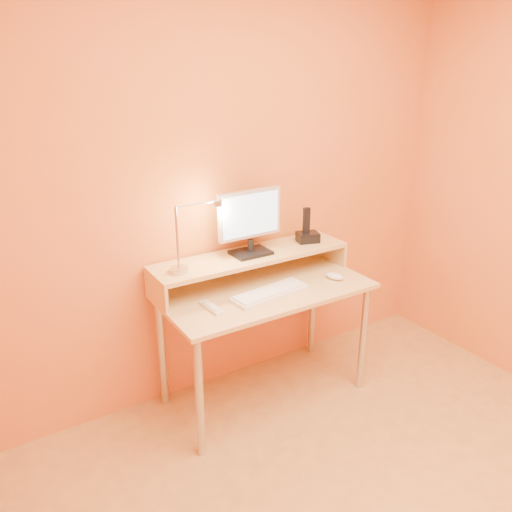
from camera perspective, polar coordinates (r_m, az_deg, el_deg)
wall_back at (r=2.91m, az=-2.30°, el=8.08°), size 3.00×0.04×2.50m
desk_leg_fl at (r=2.60m, az=-6.48°, el=-15.87°), size 0.04×0.04×0.69m
desk_leg_fr at (r=3.13m, az=12.18°, el=-9.23°), size 0.04×0.04×0.69m
desk_leg_bl at (r=2.98m, az=-10.74°, el=-10.80°), size 0.04×0.04×0.69m
desk_leg_br at (r=3.46m, az=6.48°, el=-5.83°), size 0.04×0.04×0.69m
desk_lower at (r=2.83m, az=1.08°, el=-3.94°), size 1.20×0.60×0.02m
shelf_riser_left at (r=2.68m, az=-11.38°, el=-3.96°), size 0.02×0.30×0.14m
shelf_riser_right at (r=3.24m, az=8.45°, el=0.65°), size 0.02×0.30×0.14m
desk_shelf at (r=2.88m, az=-0.51°, el=0.01°), size 1.20×0.30×0.02m
monitor_foot at (r=2.87m, az=-0.60°, el=0.39°), size 0.22×0.16×0.02m
monitor_neck at (r=2.86m, az=-0.61°, el=1.22°), size 0.04×0.04×0.07m
monitor_panel at (r=2.81m, az=-0.73°, el=4.83°), size 0.40×0.05×0.27m
monitor_back at (r=2.83m, az=-0.97°, el=4.94°), size 0.36×0.02×0.23m
monitor_screen at (r=2.80m, az=-0.53°, el=4.74°), size 0.36×0.02×0.24m
lamp_base at (r=2.65m, az=-8.79°, el=-1.57°), size 0.10×0.10×0.02m
lamp_post at (r=2.59m, az=-9.01°, el=2.06°), size 0.01×0.01×0.33m
lamp_arm at (r=2.59m, az=-6.77°, el=5.98°), size 0.24×0.01×0.01m
lamp_head at (r=2.65m, az=-4.40°, el=6.04°), size 0.04×0.04×0.03m
lamp_bulb at (r=2.65m, az=-4.39°, el=5.71°), size 0.03×0.03×0.00m
phone_dock at (r=3.09m, az=5.94°, el=2.17°), size 0.15×0.13×0.06m
phone_handset at (r=3.05m, az=5.79°, el=4.08°), size 0.05×0.04×0.16m
phone_led at (r=3.08m, az=7.18°, el=2.04°), size 0.01×0.00×0.04m
keyboard at (r=2.74m, az=1.61°, el=-4.31°), size 0.47×0.19×0.02m
mouse at (r=2.97m, az=8.99°, el=-2.29°), size 0.10×0.13×0.04m
remote_control at (r=2.60m, az=-5.13°, el=-5.91°), size 0.06×0.17×0.02m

